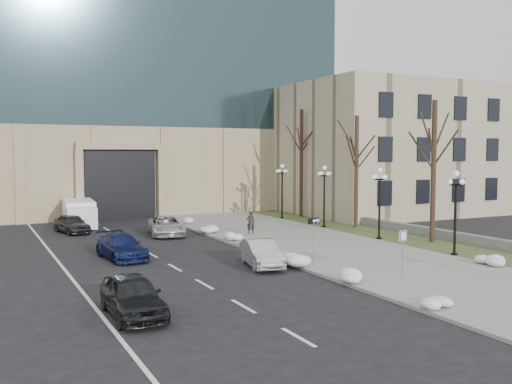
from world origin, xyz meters
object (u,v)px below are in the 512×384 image
lamppost_a (456,201)px  pedestrian (251,223)px  car_a (133,296)px  one_way_sign (316,226)px  lamppost_d (282,184)px  car_b (261,253)px  box_truck (79,214)px  lamppost_b (380,194)px  keep_sign (403,244)px  lamppost_c (324,188)px  car_d (166,226)px  car_e (72,224)px  car_c (122,247)px

lamppost_a → pedestrian: bearing=118.3°
car_a → one_way_sign: one_way_sign is taller
one_way_sign → lamppost_d: size_ratio=0.51×
car_b → lamppost_a: lamppost_a is taller
car_b → box_truck: box_truck is taller
one_way_sign → lamppost_b: 9.75m
pedestrian → keep_sign: 15.30m
lamppost_c → lamppost_d: 6.50m
car_d → lamppost_a: (11.78, -14.85, 2.40)m
car_e → pedestrian: 12.83m
car_b → car_d: (-0.96, 12.55, -0.00)m
keep_sign → lamppost_d: (6.36, 22.58, 1.44)m
car_d → keep_sign: 18.75m
lamppost_d → lamppost_b: bearing=-90.0°
car_a → car_c: size_ratio=0.94×
lamppost_a → lamppost_c: (0.00, 13.00, 0.00)m
pedestrian → lamppost_c: 6.96m
car_d → car_c: bearing=-113.4°
car_e → car_c: bearing=-97.7°
lamppost_b → lamppost_d: bearing=90.0°
car_b → keep_sign: bearing=-37.8°
car_e → box_truck: box_truck is taller
car_e → keep_sign: 24.71m
pedestrian → box_truck: bearing=-22.2°
car_a → pedestrian: pedestrian is taller
car_c → car_d: (4.83, 7.25, 0.01)m
car_a → lamppost_d: bearing=51.2°
car_b → keep_sign: (4.45, -5.37, 0.96)m
lamppost_c → lamppost_d: size_ratio=1.00×
lamppost_b → lamppost_c: same height
box_truck → one_way_sign: 22.72m
car_c → car_e: bearing=89.0°
car_b → lamppost_c: size_ratio=0.86×
car_b → lamppost_b: lamppost_b is taller
pedestrian → lamppost_d: size_ratio=0.33×
car_e → lamppost_a: (17.44, -18.99, 2.40)m
keep_sign → lamppost_b: bearing=46.6°
keep_sign → lamppost_d: size_ratio=0.47×
car_c → lamppost_d: (16.60, 11.90, 2.41)m
box_truck → keep_sign: bearing=-63.7°
pedestrian → lamppost_d: (6.56, 7.30, 2.17)m
one_way_sign → car_c: bearing=124.6°
car_a → car_d: 19.56m
keep_sign → lamppost_b: size_ratio=0.47×
box_truck → lamppost_a: 27.92m
car_c → box_truck: bearing=83.8°
car_d → lamppost_c: 12.16m
pedestrian → lamppost_a: bearing=142.6°
car_d → lamppost_c: lamppost_c is taller
car_a → lamppost_b: bearing=28.4°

